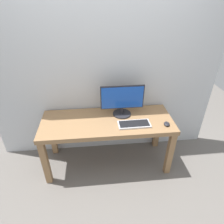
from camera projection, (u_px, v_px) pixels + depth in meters
ground_plane at (108, 161)px, 2.79m from camera, size 6.00×6.00×0.00m
wall_back at (104, 49)px, 2.29m from camera, size 3.03×0.04×3.00m
desk at (107, 126)px, 2.46m from camera, size 1.64×0.63×0.71m
monitor at (122, 100)px, 2.43m from camera, size 0.55×0.24×0.40m
keyboard_primary at (134, 124)px, 2.33m from camera, size 0.39×0.17×0.02m
mouse at (167, 124)px, 2.32m from camera, size 0.08×0.10×0.03m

